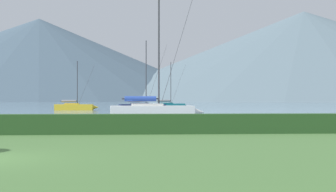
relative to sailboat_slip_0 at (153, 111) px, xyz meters
name	(u,v)px	position (x,y,z in m)	size (l,w,h in m)	color
harbor_water	(120,104)	(-6.91, 106.83, -0.78)	(320.00, 246.00, 0.00)	slate
hedge_line	(41,124)	(-6.91, -19.17, -0.23)	(80.00, 1.20, 1.11)	#284C23
sailboat_slip_0	(153,111)	(0.00, 0.00, 0.00)	(9.30, 3.22, 13.79)	white
sailboat_slip_1	(169,106)	(4.42, 42.76, -0.20)	(7.19, 3.12, 8.72)	#19707A
sailboat_slip_4	(143,107)	(-0.61, 25.86, -0.12)	(8.12, 3.46, 10.68)	navy
sailboat_slip_7	(75,107)	(-11.72, 33.13, -0.20)	(7.13, 2.18, 8.07)	gold
distant_hill_west_ridge	(39,60)	(-76.78, 329.36, 30.99)	(298.97, 298.97, 63.56)	#425666
distant_hill_central_peak	(304,56)	(127.15, 312.59, 33.52)	(339.40, 339.40, 68.62)	slate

